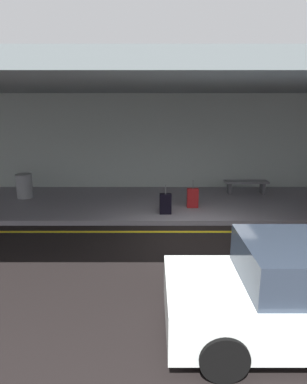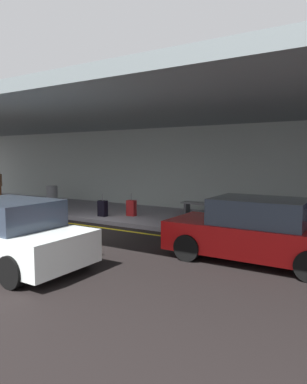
{
  "view_description": "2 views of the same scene",
  "coord_description": "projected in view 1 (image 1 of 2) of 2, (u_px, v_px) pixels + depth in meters",
  "views": [
    {
      "loc": [
        -1.09,
        -8.47,
        3.4
      ],
      "look_at": [
        -1.08,
        1.42,
        0.9
      ],
      "focal_mm": 32.59,
      "sensor_mm": 36.0,
      "label": 1
    },
    {
      "loc": [
        8.08,
        -8.72,
        2.45
      ],
      "look_at": [
        1.11,
        2.5,
        1.13
      ],
      "focal_mm": 32.58,
      "sensor_mm": 36.0,
      "label": 2
    }
  ],
  "objects": [
    {
      "name": "bench_metal",
      "position": [
        246.0,
        184.0,
        12.93
      ],
      "size": [
        1.6,
        0.5,
        0.48
      ],
      "color": "slate",
      "rests_on": "sidewalk"
    },
    {
      "name": "suitcase_upright_secondary",
      "position": [
        165.0,
        204.0,
        10.56
      ],
      "size": [
        0.36,
        0.22,
        0.9
      ],
      "rotation": [
        0.0,
        0.0,
        0.05
      ],
      "color": "black",
      "rests_on": "sidewalk"
    },
    {
      "name": "ground_plane",
      "position": [
        195.0,
        239.0,
        9.04
      ],
      "size": [
        60.0,
        60.0,
        0.0
      ],
      "primitive_type": "plane",
      "color": "black"
    },
    {
      "name": "suitcase_upright_primary",
      "position": [
        192.0,
        198.0,
        11.21
      ],
      "size": [
        0.36,
        0.22,
        0.9
      ],
      "rotation": [
        0.0,
        0.0,
        0.34
      ],
      "color": "maroon",
      "rests_on": "sidewalk"
    },
    {
      "name": "ceiling_overhang",
      "position": [
        189.0,
        85.0,
        10.59
      ],
      "size": [
        28.0,
        13.2,
        0.3
      ],
      "primitive_type": "cube",
      "color": "slate",
      "rests_on": "support_column_far_left"
    },
    {
      "name": "sidewalk",
      "position": [
        185.0,
        203.0,
        12.03
      ],
      "size": [
        26.0,
        4.2,
        0.15
      ],
      "primitive_type": "cube",
      "color": "gray",
      "rests_on": "ground"
    },
    {
      "name": "terminal_back_wall",
      "position": [
        181.0,
        143.0,
        13.76
      ],
      "size": [
        26.0,
        0.3,
        3.8
      ],
      "primitive_type": "cube",
      "color": "#ADB8B2",
      "rests_on": "ground"
    },
    {
      "name": "lane_stripe_yellow",
      "position": [
        193.0,
        232.0,
        9.53
      ],
      "size": [
        26.0,
        0.14,
        0.01
      ],
      "primitive_type": "cube",
      "color": "yellow",
      "rests_on": "ground"
    },
    {
      "name": "car_white",
      "position": [
        307.0,
        293.0,
        5.1
      ],
      "size": [
        4.1,
        1.92,
        1.5
      ],
      "rotation": [
        0.0,
        0.0,
        3.1
      ],
      "color": "white",
      "rests_on": "ground"
    },
    {
      "name": "trash_bin_steel",
      "position": [
        24.0,
        186.0,
        12.36
      ],
      "size": [
        0.56,
        0.56,
        0.85
      ],
      "primitive_type": "cylinder",
      "color": "gray",
      "rests_on": "sidewalk"
    }
  ]
}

